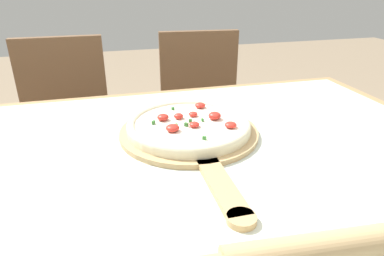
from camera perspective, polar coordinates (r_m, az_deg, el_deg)
The scene contains 7 objects.
dining_table at distance 0.79m, azimuth -1.73°, elevation -12.16°, with size 1.41×0.98×0.77m.
towel_cloth at distance 0.73m, azimuth -1.83°, elevation -5.53°, with size 1.33×0.90×0.00m.
pizza_peel at distance 0.82m, azimuth -0.12°, elevation -1.33°, with size 0.34×0.53×0.01m.
pizza at distance 0.84m, azimuth -0.51°, elevation 0.53°, with size 0.30×0.30×0.04m.
rolling_pin at distance 0.53m, azimuth 21.84°, elevation -17.94°, with size 0.39×0.07×0.04m.
chair_left at distance 1.63m, azimuth -20.10°, elevation 0.37°, with size 0.40×0.40×0.90m.
chair_right at distance 1.68m, azimuth 1.63°, elevation 2.64°, with size 0.44×0.44×0.90m.
Camera 1 is at (-0.14, -0.62, 1.14)m, focal length 32.00 mm.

